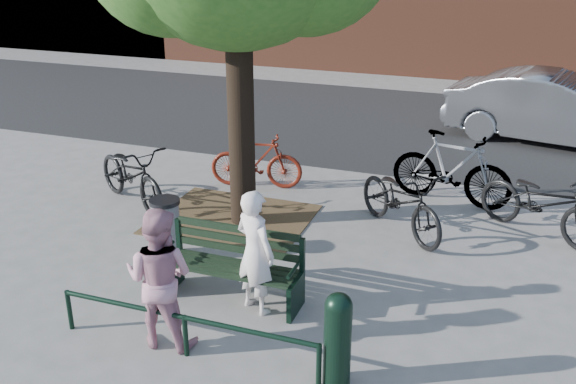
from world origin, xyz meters
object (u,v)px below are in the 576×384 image
at_px(litter_bin, 166,228).
at_px(park_bench, 234,263).
at_px(bollard, 338,336).
at_px(person_right, 160,278).
at_px(person_left, 255,252).
at_px(parked_car, 556,109).
at_px(bicycle_c, 401,200).

bearing_deg(litter_bin, park_bench, -27.23).
distance_m(park_bench, bollard, 2.02).
bearing_deg(bollard, person_right, 179.03).
bearing_deg(person_left, bollard, 167.00).
xyz_separation_m(person_left, bollard, (1.30, -1.01, -0.22)).
bearing_deg(park_bench, litter_bin, 152.77).
relative_size(park_bench, person_left, 1.12).
relative_size(person_right, bollard, 1.55).
distance_m(park_bench, person_right, 1.23).
xyz_separation_m(person_right, parked_car, (4.23, 9.29, -0.06)).
relative_size(person_left, bicycle_c, 0.78).
xyz_separation_m(park_bench, bicycle_c, (1.59, 2.59, 0.05)).
height_order(person_right, bollard, person_right).
distance_m(litter_bin, parked_car, 9.11).
distance_m(person_left, bollard, 1.66).
relative_size(person_left, person_right, 0.96).
height_order(park_bench, bollard, bollard).
distance_m(bollard, litter_bin, 3.53).
bearing_deg(parked_car, person_left, 168.69).
height_order(person_left, litter_bin, person_left).
xyz_separation_m(person_left, bicycle_c, (1.24, 2.75, -0.25)).
xyz_separation_m(person_right, bollard, (2.01, -0.03, -0.25)).
xyz_separation_m(bicycle_c, parked_car, (2.27, 5.57, 0.23)).
xyz_separation_m(park_bench, person_left, (0.35, -0.16, 0.30)).
xyz_separation_m(litter_bin, parked_car, (5.22, 7.47, 0.31)).
relative_size(park_bench, bicycle_c, 0.87).
height_order(person_left, bollard, person_left).
relative_size(person_left, parked_car, 0.34).
bearing_deg(park_bench, person_right, -107.59).
distance_m(person_right, litter_bin, 2.11).
relative_size(bicycle_c, parked_car, 0.44).
xyz_separation_m(person_left, parked_car, (3.51, 8.32, -0.03)).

